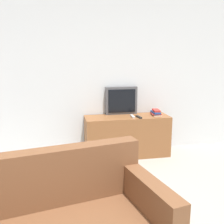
# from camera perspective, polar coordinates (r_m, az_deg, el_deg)

# --- Properties ---
(wall_back) EXTENTS (9.00, 0.06, 2.60)m
(wall_back) POSITION_cam_1_polar(r_m,az_deg,el_deg) (4.39, -6.57, 7.45)
(wall_back) COLOR silver
(wall_back) RESTS_ON ground_plane
(tv_stand) EXTENTS (1.39, 0.47, 0.68)m
(tv_stand) POSITION_cam_1_polar(r_m,az_deg,el_deg) (4.41, 3.28, -5.23)
(tv_stand) COLOR brown
(tv_stand) RESTS_ON ground_plane
(television) EXTENTS (0.54, 0.09, 0.47)m
(television) POSITION_cam_1_polar(r_m,az_deg,el_deg) (4.44, 2.04, 2.50)
(television) COLOR #4C4C51
(television) RESTS_ON tv_stand
(book_stack) EXTENTS (0.17, 0.22, 0.10)m
(book_stack) POSITION_cam_1_polar(r_m,az_deg,el_deg) (4.45, 9.54, -0.13)
(book_stack) COLOR silver
(book_stack) RESTS_ON tv_stand
(remote_on_stand) EXTENTS (0.05, 0.19, 0.02)m
(remote_on_stand) POSITION_cam_1_polar(r_m,az_deg,el_deg) (4.27, 4.49, -0.94)
(remote_on_stand) COLOR #B7B7B7
(remote_on_stand) RESTS_ON tv_stand
(remote_secondary) EXTENTS (0.07, 0.17, 0.02)m
(remote_secondary) POSITION_cam_1_polar(r_m,az_deg,el_deg) (4.23, 5.86, -1.09)
(remote_secondary) COLOR black
(remote_secondary) RESTS_ON tv_stand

